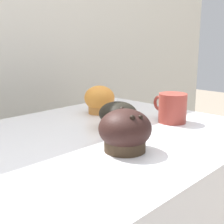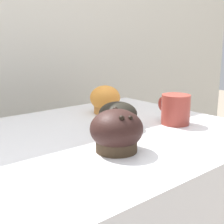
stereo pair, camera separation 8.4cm
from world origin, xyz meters
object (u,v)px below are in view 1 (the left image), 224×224
at_px(coffee_cup, 172,107).
at_px(muffin_back_right, 99,100).
at_px(muffin_back_left, 125,131).
at_px(muffin_front_center, 117,115).

bearing_deg(coffee_cup, muffin_back_right, 106.33).
height_order(muffin_back_left, coffee_cup, muffin_back_left).
xyz_separation_m(muffin_back_right, coffee_cup, (0.07, -0.23, 0.00)).
height_order(muffin_front_center, muffin_back_left, muffin_back_left).
distance_m(muffin_front_center, coffee_cup, 0.17).
height_order(muffin_front_center, coffee_cup, coffee_cup).
distance_m(muffin_back_left, coffee_cup, 0.28).
bearing_deg(coffee_cup, muffin_back_left, -167.54).
distance_m(muffin_back_left, muffin_back_right, 0.36).
bearing_deg(muffin_back_right, coffee_cup, -73.67).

